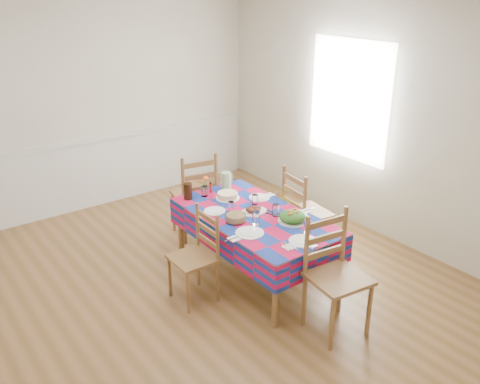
{
  "coord_description": "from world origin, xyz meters",
  "views": [
    {
      "loc": [
        -2.34,
        -3.67,
        2.81
      ],
      "look_at": [
        0.34,
        -0.09,
        0.93
      ],
      "focal_mm": 38.0,
      "sensor_mm": 36.0,
      "label": 1
    }
  ],
  "objects_px": {
    "chair_near": "(335,275)",
    "chair_far": "(196,195)",
    "dining_table": "(255,221)",
    "chair_left": "(196,257)",
    "chair_right": "(304,213)",
    "tea_pitcher": "(188,191)",
    "green_pitcher": "(226,180)",
    "meat_platter": "(253,210)"
  },
  "relations": [
    {
      "from": "tea_pitcher",
      "to": "chair_right",
      "type": "distance_m",
      "value": 1.26
    },
    {
      "from": "dining_table",
      "to": "green_pitcher",
      "type": "distance_m",
      "value": 0.76
    },
    {
      "from": "dining_table",
      "to": "green_pitcher",
      "type": "height_order",
      "value": "green_pitcher"
    },
    {
      "from": "chair_near",
      "to": "chair_left",
      "type": "xyz_separation_m",
      "value": [
        -0.69,
        1.08,
        -0.08
      ]
    },
    {
      "from": "dining_table",
      "to": "chair_left",
      "type": "bearing_deg",
      "value": -179.96
    },
    {
      "from": "dining_table",
      "to": "chair_near",
      "type": "xyz_separation_m",
      "value": [
        0.01,
        -1.08,
        -0.08
      ]
    },
    {
      "from": "green_pitcher",
      "to": "chair_left",
      "type": "height_order",
      "value": "chair_left"
    },
    {
      "from": "green_pitcher",
      "to": "chair_left",
      "type": "bearing_deg",
      "value": -139.93
    },
    {
      "from": "tea_pitcher",
      "to": "chair_right",
      "type": "xyz_separation_m",
      "value": [
        1.0,
        -0.72,
        -0.27
      ]
    },
    {
      "from": "chair_near",
      "to": "dining_table",
      "type": "bearing_deg",
      "value": 97.59
    },
    {
      "from": "dining_table",
      "to": "meat_platter",
      "type": "relative_size",
      "value": 6.02
    },
    {
      "from": "chair_right",
      "to": "tea_pitcher",
      "type": "bearing_deg",
      "value": 61.75
    },
    {
      "from": "meat_platter",
      "to": "chair_right",
      "type": "bearing_deg",
      "value": -3.74
    },
    {
      "from": "meat_platter",
      "to": "chair_near",
      "type": "relative_size",
      "value": 0.27
    },
    {
      "from": "tea_pitcher",
      "to": "chair_far",
      "type": "xyz_separation_m",
      "value": [
        0.31,
        0.35,
        -0.25
      ]
    },
    {
      "from": "dining_table",
      "to": "chair_right",
      "type": "height_order",
      "value": "chair_right"
    },
    {
      "from": "chair_near",
      "to": "chair_left",
      "type": "height_order",
      "value": "chair_near"
    },
    {
      "from": "green_pitcher",
      "to": "chair_near",
      "type": "bearing_deg",
      "value": -95.28
    },
    {
      "from": "chair_near",
      "to": "chair_far",
      "type": "xyz_separation_m",
      "value": [
        -0.01,
        2.16,
        -0.01
      ]
    },
    {
      "from": "chair_far",
      "to": "tea_pitcher",
      "type": "bearing_deg",
      "value": 59.14
    },
    {
      "from": "dining_table",
      "to": "chair_left",
      "type": "height_order",
      "value": "chair_left"
    },
    {
      "from": "chair_near",
      "to": "chair_right",
      "type": "bearing_deg",
      "value": 65.36
    },
    {
      "from": "meat_platter",
      "to": "chair_near",
      "type": "height_order",
      "value": "chair_near"
    },
    {
      "from": "chair_near",
      "to": "chair_far",
      "type": "relative_size",
      "value": 1.01
    },
    {
      "from": "chair_left",
      "to": "chair_right",
      "type": "bearing_deg",
      "value": 90.98
    },
    {
      "from": "tea_pitcher",
      "to": "green_pitcher",
      "type": "bearing_deg",
      "value": -0.76
    },
    {
      "from": "tea_pitcher",
      "to": "chair_right",
      "type": "relative_size",
      "value": 0.18
    },
    {
      "from": "chair_left",
      "to": "chair_right",
      "type": "distance_m",
      "value": 1.37
    },
    {
      "from": "chair_right",
      "to": "dining_table",
      "type": "bearing_deg",
      "value": 98.14
    },
    {
      "from": "dining_table",
      "to": "meat_platter",
      "type": "distance_m",
      "value": 0.11
    },
    {
      "from": "dining_table",
      "to": "meat_platter",
      "type": "height_order",
      "value": "meat_platter"
    },
    {
      "from": "chair_far",
      "to": "chair_right",
      "type": "height_order",
      "value": "chair_far"
    },
    {
      "from": "green_pitcher",
      "to": "tea_pitcher",
      "type": "relative_size",
      "value": 1.07
    },
    {
      "from": "dining_table",
      "to": "chair_near",
      "type": "bearing_deg",
      "value": -89.67
    },
    {
      "from": "dining_table",
      "to": "chair_left",
      "type": "distance_m",
      "value": 0.71
    },
    {
      "from": "chair_near",
      "to": "green_pitcher",
      "type": "bearing_deg",
      "value": 91.99
    },
    {
      "from": "meat_platter",
      "to": "chair_far",
      "type": "height_order",
      "value": "chair_far"
    },
    {
      "from": "meat_platter",
      "to": "chair_near",
      "type": "xyz_separation_m",
      "value": [
        -0.02,
        -1.13,
        -0.18
      ]
    },
    {
      "from": "chair_left",
      "to": "chair_near",
      "type": "bearing_deg",
      "value": 33.42
    },
    {
      "from": "green_pitcher",
      "to": "tea_pitcher",
      "type": "xyz_separation_m",
      "value": [
        -0.49,
        0.01,
        -0.01
      ]
    },
    {
      "from": "tea_pitcher",
      "to": "chair_near",
      "type": "xyz_separation_m",
      "value": [
        0.32,
        -1.81,
        -0.24
      ]
    },
    {
      "from": "meat_platter",
      "to": "chair_near",
      "type": "bearing_deg",
      "value": -90.91
    }
  ]
}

